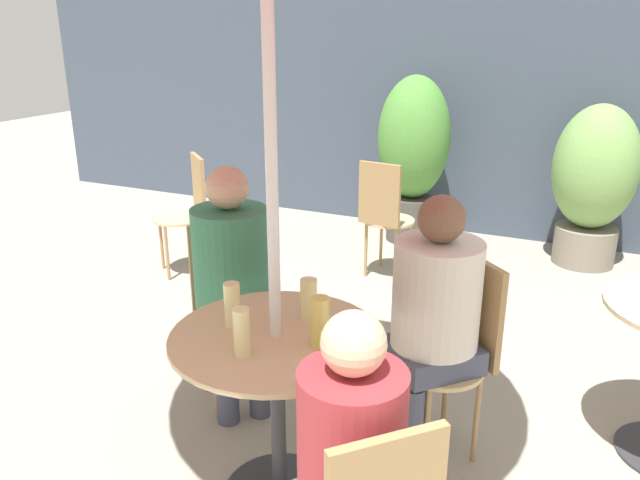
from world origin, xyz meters
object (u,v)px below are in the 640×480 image
at_px(bistro_chair_1, 459,342).
at_px(seated_person_2, 232,273).
at_px(beer_glass_3, 309,299).
at_px(bistro_chair_2, 227,297).
at_px(seated_person_0, 349,456).
at_px(cafe_table_near, 277,376).
at_px(beer_glass_2, 320,322).
at_px(beer_glass_0, 232,305).
at_px(potted_plant_1, 594,179).
at_px(seated_person_1, 432,311).
at_px(potted_plant_0, 413,150).
at_px(bistro_chair_4, 189,204).
at_px(bistro_chair_3, 384,210).
at_px(beer_glass_1, 242,332).

bearing_deg(bistro_chair_1, seated_person_2, -129.45).
bearing_deg(beer_glass_3, bistro_chair_2, 148.47).
bearing_deg(seated_person_0, cafe_table_near, -90.00).
bearing_deg(beer_glass_2, beer_glass_3, 125.94).
bearing_deg(bistro_chair_1, beer_glass_0, -97.70).
distance_m(bistro_chair_2, beer_glass_3, 0.81).
height_order(seated_person_2, beer_glass_2, seated_person_2).
bearing_deg(potted_plant_1, seated_person_1, -100.45).
distance_m(bistro_chair_1, seated_person_1, 0.23).
height_order(seated_person_1, seated_person_2, seated_person_2).
xyz_separation_m(beer_glass_2, potted_plant_0, (-0.64, 3.33, -0.02)).
relative_size(bistro_chair_1, potted_plant_1, 0.71).
xyz_separation_m(beer_glass_0, beer_glass_2, (0.37, 0.00, 0.01)).
bearing_deg(seated_person_2, bistro_chair_1, -39.45).
xyz_separation_m(beer_glass_0, potted_plant_0, (-0.27, 3.33, -0.01)).
relative_size(bistro_chair_2, potted_plant_1, 0.71).
bearing_deg(seated_person_0, bistro_chair_1, -140.52).
bearing_deg(bistro_chair_4, seated_person_2, -5.51).
xyz_separation_m(bistro_chair_1, seated_person_2, (-1.06, -0.12, 0.19)).
relative_size(beer_glass_2, potted_plant_0, 0.13).
height_order(bistro_chair_2, beer_glass_0, beer_glass_0).
bearing_deg(seated_person_0, beer_glass_2, -102.93).
bearing_deg(bistro_chair_3, seated_person_0, 115.34).
bearing_deg(beer_glass_0, seated_person_2, 122.53).
distance_m(seated_person_1, beer_glass_1, 0.85).
bearing_deg(beer_glass_3, cafe_table_near, -106.73).
height_order(bistro_chair_3, seated_person_0, seated_person_0).
height_order(beer_glass_2, potted_plant_1, potted_plant_1).
xyz_separation_m(seated_person_0, beer_glass_2, (-0.31, 0.47, 0.14)).
bearing_deg(beer_glass_1, cafe_table_near, 78.89).
bearing_deg(beer_glass_3, potted_plant_0, 99.13).
bearing_deg(potted_plant_1, beer_glass_0, -109.48).
bearing_deg(bistro_chair_4, bistro_chair_1, 13.43).
relative_size(seated_person_0, potted_plant_0, 0.79).
bearing_deg(bistro_chair_3, potted_plant_1, -136.09).
xyz_separation_m(bistro_chair_4, seated_person_2, (1.28, -1.42, 0.19)).
relative_size(beer_glass_1, beer_glass_2, 0.94).
xyz_separation_m(bistro_chair_2, potted_plant_1, (1.59, 2.76, 0.16)).
xyz_separation_m(bistro_chair_4, seated_person_1, (2.25, -1.41, 0.17)).
xyz_separation_m(bistro_chair_1, beer_glass_1, (-0.61, -0.78, 0.28)).
relative_size(seated_person_2, beer_glass_0, 6.97).
distance_m(beer_glass_1, beer_glass_3, 0.37).
distance_m(beer_glass_3, potted_plant_1, 3.30).
height_order(beer_glass_0, beer_glass_3, beer_glass_0).
bearing_deg(seated_person_1, beer_glass_3, -99.34).
xyz_separation_m(beer_glass_0, potted_plant_1, (1.18, 3.34, -0.13)).
height_order(bistro_chair_3, potted_plant_0, potted_plant_0).
bearing_deg(cafe_table_near, seated_person_2, 135.99).
height_order(cafe_table_near, beer_glass_0, beer_glass_0).
distance_m(seated_person_0, beer_glass_3, 0.79).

